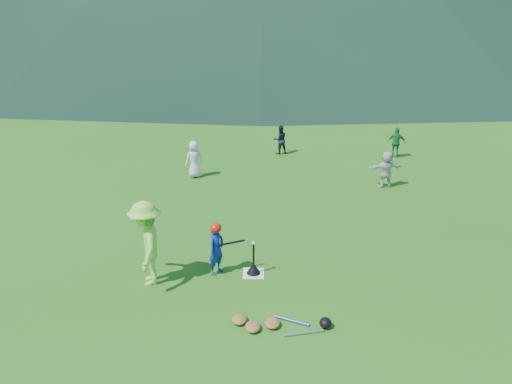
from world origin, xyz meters
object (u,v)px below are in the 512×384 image
home_plate (254,273)px  batter_child (216,249)px  fielder_c (396,142)px  fielder_d (386,169)px  adult_coach (147,243)px  fielder_a (194,159)px  equipment_pile (272,323)px  fielder_b (280,140)px  batting_tee (254,269)px

home_plate → batter_child: size_ratio=0.39×
fielder_c → fielder_d: 3.27m
fielder_c → fielder_d: bearing=82.5°
adult_coach → fielder_c: size_ratio=1.61×
fielder_a → equipment_pile: bearing=80.0°
fielder_c → fielder_b: bearing=6.5°
adult_coach → batting_tee: size_ratio=2.64×
adult_coach → home_plate: bearing=88.6°
batter_child → equipment_pile: bearing=-115.3°
fielder_b → batting_tee: (-0.77, -8.78, -0.41)m
fielder_c → equipment_pile: size_ratio=0.62×
home_plate → fielder_b: fielder_b is taller
home_plate → fielder_b: (0.77, 8.78, 0.53)m
adult_coach → fielder_b: (2.92, 9.15, -0.36)m
batter_child → batting_tee: batter_child is taller
fielder_d → equipment_pile: (-3.57, -7.14, -0.51)m
adult_coach → fielder_c: adult_coach is taller
fielder_b → fielder_c: 4.25m
batter_child → fielder_b: size_ratio=1.06×
home_plate → fielder_b: size_ratio=0.42×
adult_coach → fielder_b: size_ratio=1.66×
home_plate → adult_coach: size_ratio=0.25×
batter_child → fielder_a: bearing=44.4°
fielder_b → fielder_d: bearing=116.4°
batter_child → fielder_a: 6.21m
adult_coach → fielder_a: adult_coach is taller
home_plate → batter_child: batter_child is taller
batter_child → fielder_a: size_ratio=0.94×
fielder_b → equipment_pile: 10.61m
fielder_b → home_plate: bearing=68.7°
adult_coach → fielder_c: (7.15, 8.79, -0.34)m
home_plate → adult_coach: bearing=-170.2°
home_plate → adult_coach: adult_coach is taller
adult_coach → fielder_a: 6.49m
home_plate → batting_tee: (0.00, 0.00, 0.12)m
fielder_c → adult_coach: bearing=62.2°
batter_child → batting_tee: (0.79, -0.03, -0.44)m
fielder_a → fielder_d: (6.03, -0.78, -0.03)m
batter_child → equipment_pile: batter_child is taller
home_plate → fielder_c: bearing=59.3°
fielder_c → equipment_pile: fielder_c is taller
fielder_a → batting_tee: bearing=81.5°
adult_coach → fielder_a: size_ratio=1.48×
fielder_a → fielder_d: bearing=145.4°
home_plate → equipment_pile: size_ratio=0.25×
fielder_a → fielder_b: (2.85, 2.67, -0.07)m
fielder_a → fielder_d: fielder_a is taller
fielder_a → batting_tee: fielder_a is taller
equipment_pile → fielder_d: bearing=63.5°
home_plate → fielder_d: 6.66m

